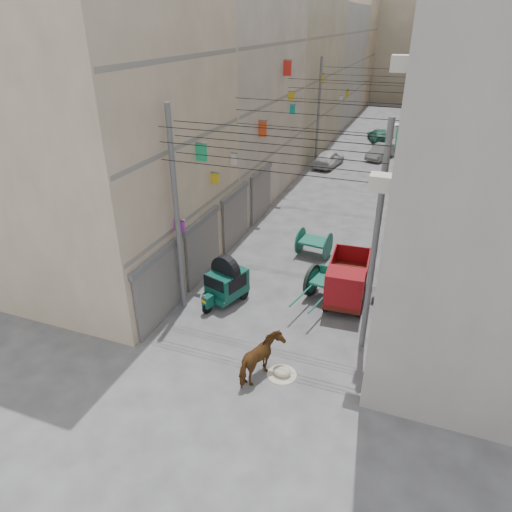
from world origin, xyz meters
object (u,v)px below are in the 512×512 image
at_px(distant_car_white, 329,158).
at_px(auto_rickshaw, 226,281).
at_px(feed_sack, 282,371).
at_px(distant_car_green, 380,136).
at_px(distant_car_grey, 381,152).
at_px(tonga_cart, 326,284).
at_px(mini_truck, 346,285).
at_px(second_cart, 314,243).
at_px(horse, 261,360).

bearing_deg(distant_car_white, auto_rickshaw, 99.57).
distance_m(auto_rickshaw, feed_sack, 4.98).
height_order(distant_car_white, distant_car_green, distant_car_white).
height_order(feed_sack, distant_car_grey, distant_car_grey).
distance_m(tonga_cart, mini_truck, 0.85).
bearing_deg(second_cart, mini_truck, -52.20).
bearing_deg(mini_truck, auto_rickshaw, -165.45).
relative_size(mini_truck, distant_car_grey, 0.95).
xyz_separation_m(second_cart, horse, (0.55, -9.08, 0.04)).
relative_size(mini_truck, distant_car_white, 0.92).
relative_size(tonga_cart, mini_truck, 0.95).
height_order(second_cart, horse, horse).
bearing_deg(mini_truck, distant_car_grey, 89.69).
bearing_deg(distant_car_grey, auto_rickshaw, -80.27).
bearing_deg(mini_truck, feed_sack, -106.33).
bearing_deg(tonga_cart, horse, -86.89).
bearing_deg(mini_truck, second_cart, 117.58).
bearing_deg(distant_car_green, distant_car_white, 56.01).
xyz_separation_m(second_cart, distant_car_white, (-2.69, 15.49, -0.08)).
distance_m(distant_car_white, distant_car_green, 9.93).
bearing_deg(distant_car_green, feed_sack, 73.92).
bearing_deg(tonga_cart, mini_truck, 8.28).
distance_m(mini_truck, feed_sack, 5.14).
bearing_deg(tonga_cart, distant_car_grey, 103.67).
bearing_deg(horse, tonga_cart, -85.07).
xyz_separation_m(horse, distant_car_white, (-3.24, 24.57, -0.12)).
xyz_separation_m(mini_truck, distant_car_green, (-2.20, 28.76, -0.29)).
xyz_separation_m(mini_truck, feed_sack, (-1.12, -4.96, -0.75)).
distance_m(horse, distant_car_grey, 28.27).
distance_m(second_cart, distant_car_grey, 19.22).
xyz_separation_m(auto_rickshaw, distant_car_white, (-0.32, 20.74, -0.30)).
height_order(tonga_cart, horse, horse).
height_order(tonga_cart, distant_car_white, tonga_cart).
relative_size(mini_truck, distant_car_green, 0.82).
bearing_deg(feed_sack, tonga_cart, 86.76).
distance_m(auto_rickshaw, distant_car_green, 30.38).
xyz_separation_m(mini_truck, horse, (-1.71, -5.35, -0.15)).
xyz_separation_m(tonga_cart, horse, (-0.88, -5.41, 0.03)).
bearing_deg(distant_car_grey, tonga_cart, -71.34).
relative_size(mini_truck, second_cart, 2.07).
height_order(auto_rickshaw, feed_sack, auto_rickshaw).
bearing_deg(horse, auto_rickshaw, -38.50).
bearing_deg(distant_car_grey, horse, -73.37).
relative_size(horse, distant_car_green, 0.43).
bearing_deg(horse, mini_truck, -93.56).
xyz_separation_m(feed_sack, horse, (-0.60, -0.38, 0.60)).
relative_size(tonga_cart, distant_car_green, 0.77).
bearing_deg(tonga_cart, feed_sack, -80.86).
height_order(distant_car_white, distant_car_grey, distant_car_white).
xyz_separation_m(auto_rickshaw, distant_car_grey, (3.28, 24.45, -0.33)).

